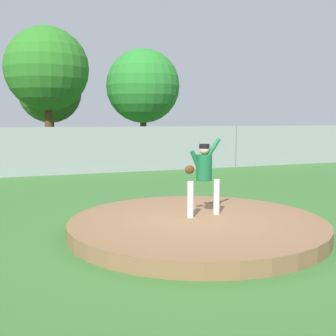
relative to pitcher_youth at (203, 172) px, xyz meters
The scene contains 13 objects.
ground_plane 5.92m from the pitcher_youth, 92.28° to the left, with size 80.00×80.00×0.00m, color #386B2D.
asphalt_strip 14.35m from the pitcher_youth, 90.92° to the left, with size 44.00×7.00×0.01m, color #2B2B2D.
pitchers_mound 1.10m from the pitcher_youth, 138.42° to the right, with size 5.10×5.10×0.28m, color brown.
pitcher_youth is the anchor object (origin of this frame).
baseball 1.64m from the pitcher_youth, 56.07° to the left, with size 0.07×0.07×0.07m, color white.
chainlink_fence 9.80m from the pitcher_youth, 91.35° to the left, with size 33.36×0.07×2.06m.
parked_car_charcoal 16.58m from the pitcher_youth, 57.90° to the left, with size 1.97×4.59×1.79m.
parked_car_teal 15.00m from the pitcher_youth, 103.94° to the left, with size 1.99×4.70×1.77m.
parked_car_white 14.09m from the pitcher_youth, 84.58° to the left, with size 1.83×4.34×1.67m.
parked_car_slate 14.90m from the pitcher_youth, 72.52° to the left, with size 1.98×4.31×1.70m.
tree_broad_right 21.32m from the pitcher_youth, 93.27° to the left, with size 5.39×5.39×8.22m.
tree_tall_centre 24.97m from the pitcher_youth, 91.58° to the left, with size 4.63×4.63×6.66m.
tree_bushy_near 22.15m from the pitcher_youth, 75.66° to the left, with size 5.23×5.23×7.27m.
Camera 1 is at (-3.45, -7.39, 2.24)m, focal length 44.55 mm.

